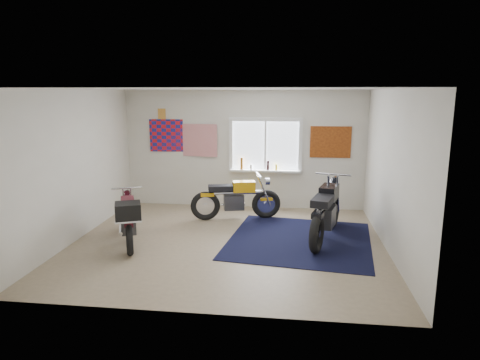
# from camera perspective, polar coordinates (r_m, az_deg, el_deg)

# --- Properties ---
(ground) EXTENTS (5.50, 5.50, 0.00)m
(ground) POSITION_cam_1_polar(r_m,az_deg,el_deg) (7.74, -1.66, -8.36)
(ground) COLOR #9E896B
(ground) RESTS_ON ground
(room_shell) EXTENTS (5.50, 5.50, 5.50)m
(room_shell) POSITION_cam_1_polar(r_m,az_deg,el_deg) (7.33, -1.74, 3.76)
(room_shell) COLOR white
(room_shell) RESTS_ON ground
(navy_rug) EXTENTS (2.80, 2.89, 0.01)m
(navy_rug) POSITION_cam_1_polar(r_m,az_deg,el_deg) (7.93, 7.94, -7.92)
(navy_rug) COLOR black
(navy_rug) RESTS_ON ground
(window_assembly) EXTENTS (1.66, 0.17, 1.26)m
(window_assembly) POSITION_cam_1_polar(r_m,az_deg,el_deg) (9.75, 3.40, 4.13)
(window_assembly) COLOR white
(window_assembly) RESTS_ON room_shell
(oil_bottles) EXTENTS (0.85, 0.07, 0.28)m
(oil_bottles) POSITION_cam_1_polar(r_m,az_deg,el_deg) (9.76, 1.96, 2.02)
(oil_bottles) COLOR #8E5114
(oil_bottles) RESTS_ON window_assembly
(flag_display) EXTENTS (1.60, 0.10, 1.17)m
(flag_display) POSITION_cam_1_polar(r_m,az_deg,el_deg) (10.13, -10.38, 8.68)
(flag_display) COLOR red
(flag_display) RESTS_ON room_shell
(triumph_poster) EXTENTS (0.90, 0.03, 0.70)m
(triumph_poster) POSITION_cam_1_polar(r_m,az_deg,el_deg) (9.76, 11.97, 4.97)
(triumph_poster) COLOR #A54C14
(triumph_poster) RESTS_ON room_shell
(yellow_triumph) EXTENTS (1.89, 0.69, 0.96)m
(yellow_triumph) POSITION_cam_1_polar(r_m,az_deg,el_deg) (9.01, -0.58, -2.62)
(yellow_triumph) COLOR black
(yellow_triumph) RESTS_ON ground
(black_chrome_bike) EXTENTS (0.84, 2.16, 1.13)m
(black_chrome_bike) POSITION_cam_1_polar(r_m,az_deg,el_deg) (7.94, 11.39, -4.29)
(black_chrome_bike) COLOR black
(black_chrome_bike) RESTS_ON navy_rug
(maroon_tourer) EXTENTS (0.96, 1.76, 0.92)m
(maroon_tourer) POSITION_cam_1_polar(r_m,az_deg,el_deg) (7.71, -14.66, -5.06)
(maroon_tourer) COLOR black
(maroon_tourer) RESTS_ON ground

